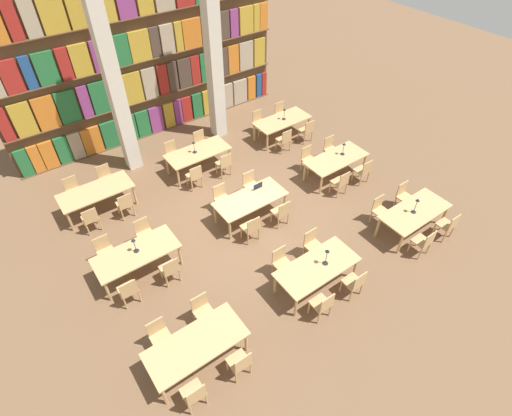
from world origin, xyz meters
The scene contains 56 objects.
ground_plane centered at (0.00, 0.00, 0.00)m, with size 40.00×40.00×0.00m, color brown.
bookshelf_bank centered at (0.00, 6.02, 2.65)m, with size 10.13×0.35×5.50m.
pillar_left centered at (-1.71, 4.49, 3.00)m, with size 0.45×0.45×6.00m.
pillar_center centered at (1.71, 4.49, 3.00)m, with size 0.45×0.45×6.00m.
reading_table_0 centered at (-3.40, -2.92, 0.67)m, with size 2.09×0.94×0.74m.
chair_0 centered at (-3.89, -3.68, 0.49)m, with size 0.42×0.40×0.89m.
chair_1 centered at (-3.89, -2.16, 0.49)m, with size 0.42×0.40×0.89m.
chair_2 centered at (-2.83, -3.68, 0.49)m, with size 0.42×0.40×0.89m.
chair_3 centered at (-2.83, -2.16, 0.49)m, with size 0.42×0.40×0.89m.
reading_table_1 centered at (-0.04, -2.88, 0.67)m, with size 2.09×0.94×0.74m.
chair_4 centered at (-0.53, -3.63, 0.49)m, with size 0.42×0.40×0.89m.
chair_5 centered at (-0.53, -2.12, 0.49)m, with size 0.42×0.40×0.89m.
chair_6 centered at (0.51, -3.63, 0.49)m, with size 0.42×0.40×0.89m.
chair_7 centered at (0.51, -2.12, 0.49)m, with size 0.42×0.40×0.89m.
desk_lamp_0 centered at (0.17, -2.92, 1.08)m, with size 0.14×0.14×0.50m.
reading_table_2 centered at (3.46, -3.01, 0.67)m, with size 2.09×0.94×0.74m.
chair_8 centered at (2.94, -3.77, 0.49)m, with size 0.42×0.40×0.89m.
chair_9 centered at (2.94, -2.26, 0.49)m, with size 0.42×0.40×0.89m.
chair_10 centered at (3.99, -3.77, 0.49)m, with size 0.42×0.40×0.89m.
chair_11 centered at (3.99, -2.26, 0.49)m, with size 0.42×0.40×0.89m.
desk_lamp_1 centered at (3.37, -3.02, 1.07)m, with size 0.14×0.14×0.49m.
reading_table_3 centered at (-3.41, 0.07, 0.67)m, with size 2.09×0.94×0.74m.
chair_12 centered at (-3.97, -0.68, 0.49)m, with size 0.42×0.40×0.89m.
chair_13 centered at (-3.97, 0.83, 0.49)m, with size 0.42×0.40×0.89m.
chair_14 centered at (-2.89, -0.68, 0.49)m, with size 0.42×0.40×0.89m.
chair_15 centered at (-2.89, 0.83, 0.49)m, with size 0.42×0.40×0.89m.
desk_lamp_2 centered at (-3.37, 0.11, 1.04)m, with size 0.14×0.14×0.44m.
reading_table_4 centered at (0.06, 0.07, 0.67)m, with size 2.09×0.94×0.74m.
chair_16 centered at (-0.45, -0.69, 0.49)m, with size 0.42×0.40×0.89m.
chair_17 centered at (-0.45, 0.82, 0.49)m, with size 0.42×0.40×0.89m.
chair_18 centered at (0.60, -0.69, 0.49)m, with size 0.42×0.40×0.89m.
chair_19 centered at (0.60, 0.82, 0.49)m, with size 0.42×0.40×0.89m.
laptop centered at (0.47, 0.34, 0.78)m, with size 0.32×0.22×0.21m.
reading_table_5 centered at (3.42, 0.04, 0.67)m, with size 2.09×0.94×0.74m.
chair_20 centered at (2.92, -0.71, 0.49)m, with size 0.42×0.40×0.89m.
chair_21 centered at (2.92, 0.80, 0.49)m, with size 0.42×0.40×0.89m.
chair_22 centered at (3.92, -0.71, 0.49)m, with size 0.42×0.40×0.89m.
chair_23 centered at (3.92, 0.80, 0.49)m, with size 0.42×0.40×0.89m.
desk_lamp_3 centered at (3.72, 0.07, 1.04)m, with size 0.14×0.14×0.44m.
reading_table_6 centered at (-3.41, 2.97, 0.67)m, with size 2.09×0.94×0.74m.
chair_24 centered at (-3.89, 2.22, 0.49)m, with size 0.42×0.40×0.89m.
chair_25 centered at (-3.89, 3.73, 0.49)m, with size 0.42×0.40×0.89m.
chair_26 centered at (-2.87, 2.22, 0.49)m, with size 0.42×0.40×0.89m.
chair_27 centered at (-2.87, 3.73, 0.49)m, with size 0.42×0.40×0.89m.
reading_table_7 centered at (-0.02, 2.95, 0.67)m, with size 2.09×0.94×0.74m.
chair_28 centered at (-0.59, 2.19, 0.49)m, with size 0.42×0.40×0.89m.
chair_29 centered at (-0.59, 3.70, 0.49)m, with size 0.42×0.40×0.89m.
chair_30 centered at (0.51, 2.19, 0.49)m, with size 0.42×0.40×0.89m.
chair_31 centered at (0.51, 3.70, 0.49)m, with size 0.42×0.40×0.89m.
desk_lamp_4 centered at (-0.12, 2.96, 1.03)m, with size 0.14×0.14×0.42m.
reading_table_8 centered at (3.47, 2.90, 0.67)m, with size 2.09×0.94×0.74m.
chair_32 centered at (2.98, 2.14, 0.49)m, with size 0.42×0.40×0.89m.
chair_33 centered at (2.98, 3.65, 0.49)m, with size 0.42×0.40×0.89m.
chair_34 centered at (4.02, 2.14, 0.49)m, with size 0.42×0.40×0.89m.
chair_35 centered at (4.02, 3.65, 0.49)m, with size 0.42×0.40×0.89m.
desk_lamp_5 centered at (3.54, 2.89, 1.03)m, with size 0.14×0.14×0.43m.
Camera 1 is at (-4.76, -6.91, 8.30)m, focal length 28.00 mm.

